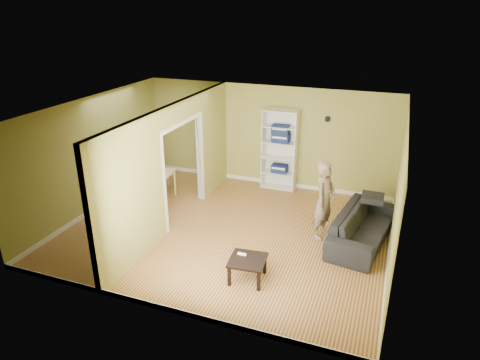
{
  "coord_description": "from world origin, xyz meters",
  "views": [
    {
      "loc": [
        3.03,
        -7.39,
        4.46
      ],
      "look_at": [
        0.2,
        0.2,
        1.1
      ],
      "focal_mm": 32.0,
      "sensor_mm": 36.0,
      "label": 1
    }
  ],
  "objects_px": {
    "bookshelf": "(280,149)",
    "coffee_table": "(248,262)",
    "chair_far": "(166,171)",
    "chair_left": "(125,178)",
    "sofa": "(363,222)",
    "person": "(325,194)",
    "chair_near": "(134,191)",
    "dining_table": "(149,175)"
  },
  "relations": [
    {
      "from": "bookshelf",
      "to": "coffee_table",
      "type": "distance_m",
      "value": 4.21
    },
    {
      "from": "bookshelf",
      "to": "chair_left",
      "type": "distance_m",
      "value": 3.95
    },
    {
      "from": "sofa",
      "to": "dining_table",
      "type": "bearing_deg",
      "value": 95.71
    },
    {
      "from": "chair_left",
      "to": "chair_near",
      "type": "relative_size",
      "value": 0.98
    },
    {
      "from": "bookshelf",
      "to": "chair_near",
      "type": "bearing_deg",
      "value": -138.91
    },
    {
      "from": "chair_far",
      "to": "coffee_table",
      "type": "bearing_deg",
      "value": 161.1
    },
    {
      "from": "person",
      "to": "chair_near",
      "type": "distance_m",
      "value": 4.35
    },
    {
      "from": "bookshelf",
      "to": "coffee_table",
      "type": "bearing_deg",
      "value": -81.88
    },
    {
      "from": "person",
      "to": "bookshelf",
      "type": "xyz_separation_m",
      "value": [
        -1.52,
        2.16,
        0.07
      ]
    },
    {
      "from": "person",
      "to": "chair_far",
      "type": "bearing_deg",
      "value": 91.33
    },
    {
      "from": "chair_left",
      "to": "chair_near",
      "type": "xyz_separation_m",
      "value": [
        0.66,
        -0.62,
        0.01
      ]
    },
    {
      "from": "dining_table",
      "to": "bookshelf",
      "type": "bearing_deg",
      "value": 32.8
    },
    {
      "from": "dining_table",
      "to": "chair_left",
      "type": "distance_m",
      "value": 0.71
    },
    {
      "from": "chair_near",
      "to": "chair_far",
      "type": "bearing_deg",
      "value": 96.59
    },
    {
      "from": "chair_near",
      "to": "chair_far",
      "type": "xyz_separation_m",
      "value": [
        0.11,
        1.3,
        0.02
      ]
    },
    {
      "from": "sofa",
      "to": "chair_near",
      "type": "xyz_separation_m",
      "value": [
        -5.11,
        -0.35,
        0.03
      ]
    },
    {
      "from": "person",
      "to": "dining_table",
      "type": "bearing_deg",
      "value": 100.01
    },
    {
      "from": "chair_left",
      "to": "coffee_table",
      "type": "bearing_deg",
      "value": 52.41
    },
    {
      "from": "dining_table",
      "to": "chair_near",
      "type": "bearing_deg",
      "value": -92.27
    },
    {
      "from": "chair_far",
      "to": "chair_left",
      "type": "bearing_deg",
      "value": 64.74
    },
    {
      "from": "bookshelf",
      "to": "chair_near",
      "type": "xyz_separation_m",
      "value": [
        -2.79,
        -2.44,
        -0.57
      ]
    },
    {
      "from": "chair_left",
      "to": "chair_near",
      "type": "height_order",
      "value": "chair_near"
    },
    {
      "from": "sofa",
      "to": "bookshelf",
      "type": "bearing_deg",
      "value": 57.05
    },
    {
      "from": "dining_table",
      "to": "chair_far",
      "type": "relative_size",
      "value": 1.16
    },
    {
      "from": "sofa",
      "to": "chair_near",
      "type": "relative_size",
      "value": 2.46
    },
    {
      "from": "dining_table",
      "to": "coffee_table",
      "type": "bearing_deg",
      "value": -34.8
    },
    {
      "from": "sofa",
      "to": "person",
      "type": "distance_m",
      "value": 0.95
    },
    {
      "from": "person",
      "to": "chair_far",
      "type": "distance_m",
      "value": 4.36
    },
    {
      "from": "coffee_table",
      "to": "chair_far",
      "type": "height_order",
      "value": "chair_far"
    },
    {
      "from": "person",
      "to": "coffee_table",
      "type": "relative_size",
      "value": 3.13
    },
    {
      "from": "person",
      "to": "bookshelf",
      "type": "distance_m",
      "value": 2.64
    },
    {
      "from": "sofa",
      "to": "chair_left",
      "type": "xyz_separation_m",
      "value": [
        -5.77,
        0.27,
        0.02
      ]
    },
    {
      "from": "bookshelf",
      "to": "chair_left",
      "type": "relative_size",
      "value": 2.3
    },
    {
      "from": "coffee_table",
      "to": "chair_near",
      "type": "height_order",
      "value": "chair_near"
    },
    {
      "from": "chair_near",
      "to": "dining_table",
      "type": "bearing_deg",
      "value": 99.05
    },
    {
      "from": "sofa",
      "to": "bookshelf",
      "type": "distance_m",
      "value": 3.17
    },
    {
      "from": "dining_table",
      "to": "sofa",
      "type": "bearing_deg",
      "value": -3.38
    },
    {
      "from": "sofa",
      "to": "person",
      "type": "bearing_deg",
      "value": 104.67
    },
    {
      "from": "person",
      "to": "chair_near",
      "type": "bearing_deg",
      "value": 108.69
    },
    {
      "from": "chair_far",
      "to": "sofa",
      "type": "bearing_deg",
      "value": -167.34
    },
    {
      "from": "chair_left",
      "to": "chair_far",
      "type": "relative_size",
      "value": 0.93
    },
    {
      "from": "person",
      "to": "sofa",
      "type": "bearing_deg",
      "value": -69.38
    }
  ]
}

